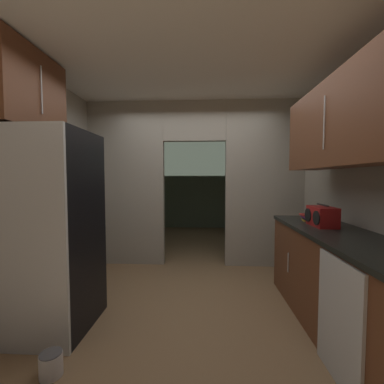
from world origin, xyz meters
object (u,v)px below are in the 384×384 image
dishwasher (338,321)px  refrigerator (47,231)px  paint_can (51,364)px  book_stack (307,217)px  boombox (322,216)px

dishwasher → refrigerator: bearing=167.8°
refrigerator → paint_can: (0.39, -0.59, -0.85)m
dishwasher → paint_can: 2.07m
refrigerator → paint_can: bearing=-56.6°
refrigerator → dishwasher: refrigerator is taller
refrigerator → book_stack: (2.69, 0.71, 0.04)m
boombox → book_stack: bearing=93.1°
refrigerator → dishwasher: 2.53m
book_stack → paint_can: size_ratio=0.89×
dishwasher → book_stack: book_stack is taller
refrigerator → paint_can: 1.10m
dishwasher → book_stack: bearing=77.9°
book_stack → paint_can: bearing=-150.7°
refrigerator → boombox: 2.74m
dishwasher → book_stack: size_ratio=5.72×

